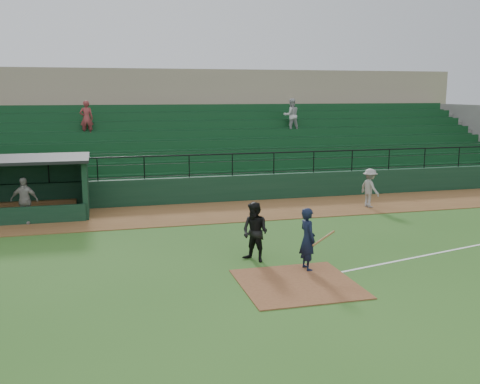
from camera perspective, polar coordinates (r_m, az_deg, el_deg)
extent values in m
plane|color=#2A561B|center=(15.45, 4.75, -8.38)|extent=(90.00, 90.00, 0.00)
cube|color=brown|center=(22.87, -1.90, -2.10)|extent=(40.00, 4.00, 0.03)
cube|color=brown|center=(14.56, 6.07, -9.53)|extent=(3.00, 3.00, 0.03)
cube|color=black|center=(24.87, -3.04, 0.28)|extent=(36.00, 0.35, 1.20)
cylinder|color=black|center=(24.64, -3.07, 3.95)|extent=(36.00, 0.06, 0.06)
cube|color=slate|center=(29.47, -4.99, 4.21)|extent=(36.00, 9.00, 3.60)
cube|color=#103E1D|center=(28.93, -4.84, 4.99)|extent=(34.56, 8.00, 4.05)
cube|color=slate|center=(37.02, 23.74, 5.10)|extent=(0.35, 9.50, 4.20)
cube|color=gray|center=(35.77, -6.81, 7.51)|extent=(38.00, 3.00, 6.40)
cube|color=slate|center=(33.77, -6.35, 8.20)|extent=(36.00, 2.00, 0.20)
imported|color=#BCBCBC|center=(31.62, 5.41, 8.01)|extent=(0.94, 0.73, 1.93)
imported|color=maroon|center=(29.72, -15.81, 7.44)|extent=(0.68, 0.44, 1.86)
cube|color=black|center=(23.21, -15.90, 0.54)|extent=(0.20, 2.60, 2.30)
imported|color=black|center=(15.45, 7.11, -4.93)|extent=(0.48, 0.69, 1.80)
cylinder|color=olive|center=(15.41, 8.77, -4.83)|extent=(0.79, 0.34, 0.35)
imported|color=black|center=(16.13, 1.60, -4.23)|extent=(1.07, 1.10, 1.79)
imported|color=gray|center=(24.27, 13.47, 0.42)|extent=(0.84, 1.20, 1.69)
imported|color=gray|center=(22.22, -21.71, -0.83)|extent=(1.11, 0.66, 1.78)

